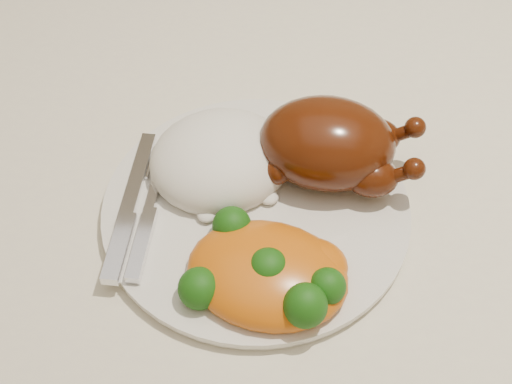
{
  "coord_description": "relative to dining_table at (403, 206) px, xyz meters",
  "views": [
    {
      "loc": [
        -0.12,
        -0.49,
        1.28
      ],
      "look_at": [
        -0.15,
        -0.1,
        0.8
      ],
      "focal_mm": 50.0,
      "sensor_mm": 36.0,
      "label": 1
    }
  ],
  "objects": [
    {
      "name": "cutlery",
      "position": [
        -0.26,
        -0.13,
        0.12
      ],
      "size": [
        0.03,
        0.17,
        0.01
      ],
      "rotation": [
        0.0,
        0.0,
        -0.04
      ],
      "color": "silver",
      "rests_on": "dinner_plate"
    },
    {
      "name": "tablecloth",
      "position": [
        0.0,
        0.0,
        0.07
      ],
      "size": [
        1.73,
        1.03,
        0.18
      ],
      "color": "beige",
      "rests_on": "dining_table"
    },
    {
      "name": "rice_mound",
      "position": [
        -0.19,
        -0.06,
        0.13
      ],
      "size": [
        0.17,
        0.16,
        0.07
      ],
      "rotation": [
        0.0,
        0.0,
        0.42
      ],
      "color": "white",
      "rests_on": "dinner_plate"
    },
    {
      "name": "mac_and_cheese",
      "position": [
        -0.14,
        -0.18,
        0.13
      ],
      "size": [
        0.15,
        0.13,
        0.06
      ],
      "rotation": [
        0.0,
        0.0,
        -0.19
      ],
      "color": "#DD5F0E",
      "rests_on": "dinner_plate"
    },
    {
      "name": "dining_table",
      "position": [
        0.0,
        0.0,
        0.0
      ],
      "size": [
        1.6,
        0.9,
        0.76
      ],
      "color": "brown",
      "rests_on": "floor"
    },
    {
      "name": "dinner_plate",
      "position": [
        -0.15,
        -0.1,
        0.11
      ],
      "size": [
        0.31,
        0.31,
        0.01
      ],
      "primitive_type": "cylinder",
      "rotation": [
        0.0,
        0.0,
        0.16
      ],
      "color": "silver",
      "rests_on": "tablecloth"
    },
    {
      "name": "roast_chicken",
      "position": [
        -0.09,
        -0.06,
        0.15
      ],
      "size": [
        0.15,
        0.1,
        0.08
      ],
      "rotation": [
        0.0,
        0.0,
        -0.08
      ],
      "color": "#4E1908",
      "rests_on": "dinner_plate"
    }
  ]
}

